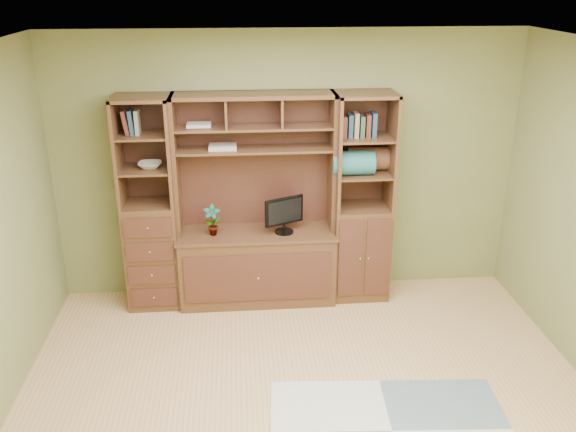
{
  "coord_description": "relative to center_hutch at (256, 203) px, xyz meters",
  "views": [
    {
      "loc": [
        -0.48,
        -3.67,
        3.05
      ],
      "look_at": [
        -0.06,
        1.2,
        1.1
      ],
      "focal_mm": 38.0,
      "sensor_mm": 36.0,
      "label": 1
    }
  ],
  "objects": [
    {
      "name": "rug",
      "position": [
        0.88,
        -2.01,
        -1.02
      ],
      "size": [
        1.81,
        1.27,
        0.01
      ],
      "primitive_type": "cube",
      "rotation": [
        0.0,
        0.0,
        -0.07
      ],
      "color": "#A3A9A9",
      "rests_on": "ground"
    },
    {
      "name": "room",
      "position": [
        0.32,
        -1.73,
        0.28
      ],
      "size": [
        4.6,
        4.1,
        2.64
      ],
      "color": "tan",
      "rests_on": "ground"
    },
    {
      "name": "bowl",
      "position": [
        -0.96,
        0.04,
        0.39
      ],
      "size": [
        0.22,
        0.22,
        0.05
      ],
      "primitive_type": "imported",
      "color": "beige",
      "rests_on": "left_tower"
    },
    {
      "name": "center_hutch",
      "position": [
        0.0,
        0.0,
        0.0
      ],
      "size": [
        1.54,
        0.53,
        2.05
      ],
      "primitive_type": "cube",
      "color": "#55331D",
      "rests_on": "ground"
    },
    {
      "name": "blanket_teal",
      "position": [
        0.91,
        -0.01,
        0.38
      ],
      "size": [
        0.39,
        0.23,
        0.23
      ],
      "primitive_type": "cube",
      "color": "#296B6C",
      "rests_on": "right_tower"
    },
    {
      "name": "magazines",
      "position": [
        -0.29,
        0.09,
        0.54
      ],
      "size": [
        0.25,
        0.19,
        0.04
      ],
      "primitive_type": "cube",
      "color": "#BEB5A2",
      "rests_on": "center_hutch"
    },
    {
      "name": "left_tower",
      "position": [
        -1.0,
        0.04,
        0.0
      ],
      "size": [
        0.5,
        0.45,
        2.05
      ],
      "primitive_type": "cube",
      "color": "#55331D",
      "rests_on": "ground"
    },
    {
      "name": "monitor",
      "position": [
        0.27,
        -0.03,
        -0.05
      ],
      "size": [
        0.44,
        0.33,
        0.49
      ],
      "primitive_type": "cube",
      "rotation": [
        0.0,
        0.0,
        0.43
      ],
      "color": "black",
      "rests_on": "center_hutch"
    },
    {
      "name": "blanket_red",
      "position": [
        1.08,
        0.12,
        0.38
      ],
      "size": [
        0.41,
        0.23,
        0.23
      ],
      "primitive_type": "cube",
      "color": "brown",
      "rests_on": "right_tower"
    },
    {
      "name": "right_tower",
      "position": [
        1.02,
        0.04,
        0.0
      ],
      "size": [
        0.55,
        0.45,
        2.05
      ],
      "primitive_type": "cube",
      "color": "#55331D",
      "rests_on": "ground"
    },
    {
      "name": "orchid",
      "position": [
        -0.42,
        -0.03,
        -0.14
      ],
      "size": [
        0.16,
        0.11,
        0.3
      ],
      "primitive_type": "imported",
      "color": "#9C6034",
      "rests_on": "center_hutch"
    }
  ]
}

